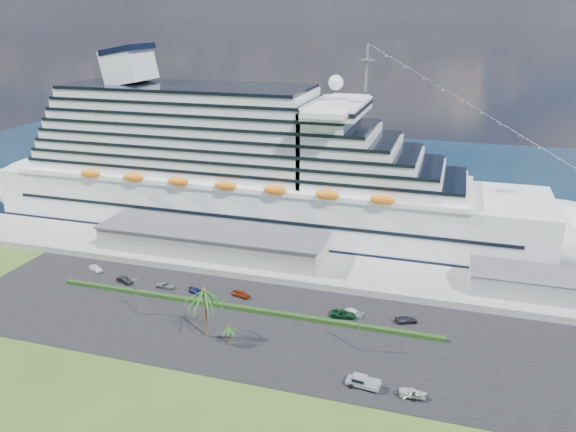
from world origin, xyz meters
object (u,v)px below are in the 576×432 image
(pickup_truck, at_px, (363,382))
(boat_trailer, at_px, (413,393))
(cruise_ship, at_px, (254,175))
(parked_car_3, at_px, (197,291))

(pickup_truck, relative_size, boat_trailer, 1.10)
(pickup_truck, bearing_deg, cruise_ship, 123.39)
(cruise_ship, relative_size, pickup_truck, 31.53)
(parked_car_3, relative_size, boat_trailer, 0.77)
(parked_car_3, height_order, pickup_truck, pickup_truck)
(cruise_ship, distance_m, pickup_truck, 81.79)
(cruise_ship, relative_size, parked_car_3, 45.22)
(boat_trailer, bearing_deg, cruise_ship, 127.96)
(cruise_ship, distance_m, boat_trailer, 87.06)
(parked_car_3, distance_m, boat_trailer, 56.30)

